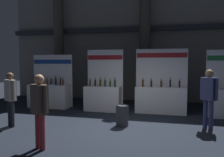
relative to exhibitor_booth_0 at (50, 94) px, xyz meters
The scene contains 9 objects.
ground_plane 4.57m from the exhibitor_booth_0, 32.71° to the right, with size 29.02×29.02×0.00m, color black.
hall_colonnade 5.35m from the exhibitor_booth_0, 35.35° to the left, with size 14.51×1.07×6.45m.
exhibitor_booth_0 is the anchor object (origin of this frame).
exhibitor_booth_1 2.41m from the exhibitor_booth_0, ahead, with size 1.49×0.66×2.44m.
exhibitor_booth_2 4.65m from the exhibitor_booth_0, ahead, with size 1.97×0.66×2.44m.
trash_bin 4.16m from the exhibitor_booth_0, 29.99° to the right, with size 0.38×0.38×0.63m.
visitor_0 6.33m from the exhibitor_booth_0, 15.93° to the right, with size 0.44×0.42×1.72m.
visitor_1 3.01m from the exhibitor_booth_0, 82.53° to the right, with size 0.48×0.36×1.62m.
visitor_4 4.89m from the exhibitor_booth_0, 62.92° to the right, with size 0.48×0.37×1.67m.
Camera 1 is at (1.16, -6.29, 1.92)m, focal length 36.63 mm.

